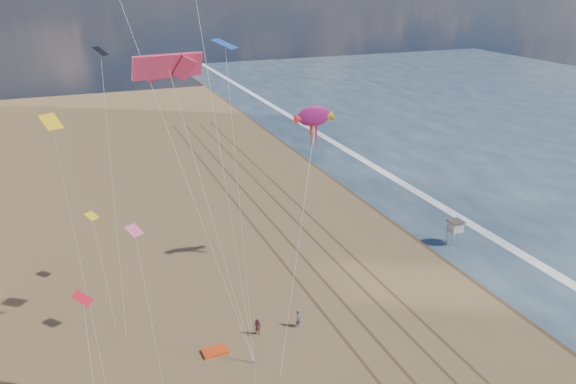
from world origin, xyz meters
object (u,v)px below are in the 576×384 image
(lifeguard_stand, at_px, (455,226))
(show_kite, at_px, (314,117))
(grounded_kite, at_px, (215,351))
(kite_flyer_a, at_px, (298,319))
(kite_flyer_b, at_px, (257,327))

(lifeguard_stand, relative_size, show_kite, 0.12)
(lifeguard_stand, height_order, grounded_kite, lifeguard_stand)
(grounded_kite, distance_m, kite_flyer_a, 7.53)
(grounded_kite, height_order, kite_flyer_a, kite_flyer_a)
(kite_flyer_a, bearing_deg, lifeguard_stand, -12.72)
(grounded_kite, distance_m, kite_flyer_b, 4.04)
(grounded_kite, bearing_deg, kite_flyer_b, 10.03)
(show_kite, bearing_deg, kite_flyer_a, -119.38)
(lifeguard_stand, bearing_deg, kite_flyer_a, -159.68)
(lifeguard_stand, relative_size, kite_flyer_b, 1.89)
(show_kite, bearing_deg, kite_flyer_b, -133.39)
(lifeguard_stand, xyz_separation_m, kite_flyer_b, (-25.49, -7.96, -1.43))
(lifeguard_stand, height_order, kite_flyer_b, lifeguard_stand)
(kite_flyer_a, height_order, kite_flyer_b, kite_flyer_a)
(show_kite, distance_m, kite_flyer_b, 19.80)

